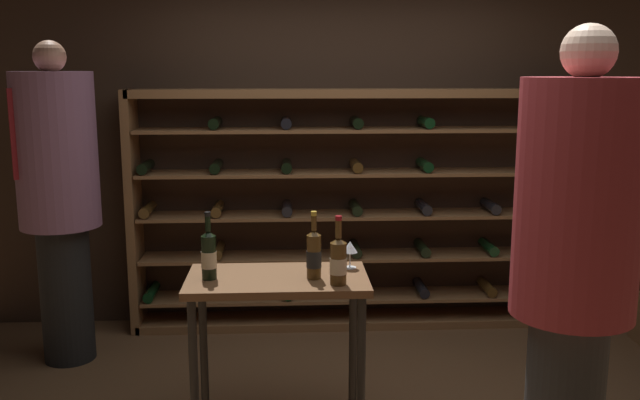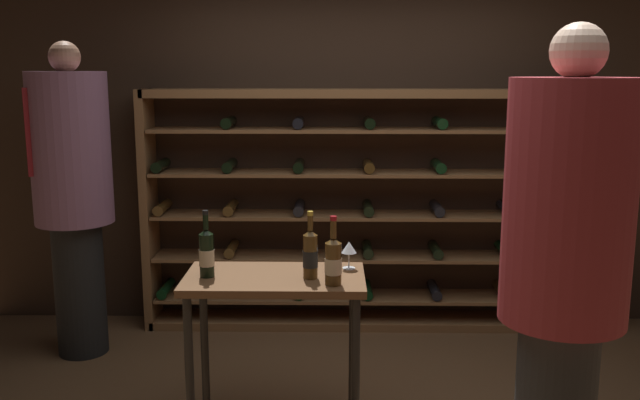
{
  "view_description": "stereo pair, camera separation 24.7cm",
  "coord_description": "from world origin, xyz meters",
  "views": [
    {
      "loc": [
        -0.42,
        -3.42,
        1.89
      ],
      "look_at": [
        -0.23,
        0.19,
        1.2
      ],
      "focal_mm": 38.76,
      "sensor_mm": 36.0,
      "label": 1
    },
    {
      "loc": [
        -0.17,
        -3.43,
        1.89
      ],
      "look_at": [
        -0.23,
        0.19,
        1.2
      ],
      "focal_mm": 38.76,
      "sensor_mm": 36.0,
      "label": 2
    }
  ],
  "objects": [
    {
      "name": "wine_rack",
      "position": [
        0.11,
        1.51,
        0.87
      ],
      "size": [
        3.27,
        0.32,
        1.75
      ],
      "color": "brown",
      "rests_on": "ground"
    },
    {
      "name": "person_guest_plum_blouse",
      "position": [
        -1.85,
        0.97,
        1.15
      ],
      "size": [
        0.5,
        0.5,
        2.07
      ],
      "rotation": [
        0.0,
        0.0,
        0.77
      ],
      "color": "black",
      "rests_on": "ground"
    },
    {
      "name": "wine_bottle_green_slim",
      "position": [
        -0.16,
        -0.17,
        0.97
      ],
      "size": [
        0.08,
        0.08,
        0.34
      ],
      "color": "#4C3314",
      "rests_on": "tasting_table"
    },
    {
      "name": "tasting_table",
      "position": [
        -0.46,
        -0.03,
        0.72
      ],
      "size": [
        0.92,
        0.51,
        0.85
      ],
      "color": "brown",
      "rests_on": "ground"
    },
    {
      "name": "back_wall",
      "position": [
        0.0,
        1.72,
        1.49
      ],
      "size": [
        5.57,
        0.1,
        2.99
      ],
      "primitive_type": "cube",
      "color": "#332319",
      "rests_on": "ground"
    },
    {
      "name": "person_host_in_suit",
      "position": [
        0.76,
        -0.76,
        1.14
      ],
      "size": [
        0.5,
        0.5,
        2.07
      ],
      "rotation": [
        0.0,
        0.0,
        -1.01
      ],
      "color": "#2B2B2B",
      "rests_on": "ground"
    },
    {
      "name": "wine_bottle_black_capsule",
      "position": [
        -0.27,
        -0.07,
        0.98
      ],
      "size": [
        0.08,
        0.08,
        0.35
      ],
      "color": "#4C3314",
      "rests_on": "tasting_table"
    },
    {
      "name": "wine_bottle_gold_foil",
      "position": [
        -0.8,
        -0.05,
        0.98
      ],
      "size": [
        0.08,
        0.08,
        0.34
      ],
      "color": "black",
      "rests_on": "tasting_table"
    },
    {
      "name": "wine_glass_stemmed_right",
      "position": [
        -0.08,
        0.1,
        0.96
      ],
      "size": [
        0.08,
        0.08,
        0.15
      ],
      "color": "silver",
      "rests_on": "tasting_table"
    }
  ]
}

